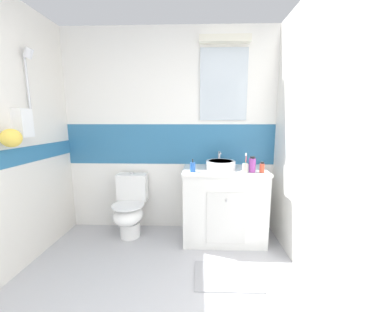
% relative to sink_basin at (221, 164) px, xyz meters
% --- Properties ---
extents(ground_plane, '(3.20, 3.48, 0.04)m').
position_rel_sink_basin_xyz_m(ground_plane, '(-0.61, -0.93, -0.92)').
color(ground_plane, '#B2B2B7').
extents(wall_back_tiled, '(3.20, 0.20, 2.50)m').
position_rel_sink_basin_xyz_m(wall_back_tiled, '(-0.60, 0.32, 0.36)').
color(wall_back_tiled, white).
rests_on(wall_back_tiled, ground_plane).
extents(wall_right_plain, '(0.10, 3.48, 2.50)m').
position_rel_sink_basin_xyz_m(wall_right_plain, '(0.74, -0.93, 0.35)').
color(wall_right_plain, white).
rests_on(wall_right_plain, ground_plane).
extents(vanity_cabinet, '(0.94, 0.57, 0.85)m').
position_rel_sink_basin_xyz_m(vanity_cabinet, '(0.04, -0.00, -0.47)').
color(vanity_cabinet, silver).
rests_on(vanity_cabinet, ground_plane).
extents(sink_basin, '(0.34, 0.38, 0.18)m').
position_rel_sink_basin_xyz_m(sink_basin, '(0.00, 0.00, 0.00)').
color(sink_basin, white).
rests_on(sink_basin, vanity_cabinet).
extents(toilet, '(0.37, 0.50, 0.76)m').
position_rel_sink_basin_xyz_m(toilet, '(-1.08, 0.03, -0.55)').
color(toilet, white).
rests_on(toilet, ground_plane).
extents(toothbrush_cup, '(0.06, 0.06, 0.21)m').
position_rel_sink_basin_xyz_m(toothbrush_cup, '(0.24, -0.17, 0.01)').
color(toothbrush_cup, '#B2ADA3').
rests_on(toothbrush_cup, vanity_cabinet).
extents(soap_dispenser, '(0.06, 0.06, 0.14)m').
position_rel_sink_basin_xyz_m(soap_dispenser, '(-0.31, -0.17, 0.00)').
color(soap_dispenser, '#2659B2').
rests_on(soap_dispenser, vanity_cabinet).
extents(mouthwash_bottle, '(0.07, 0.07, 0.17)m').
position_rel_sink_basin_xyz_m(mouthwash_bottle, '(0.32, -0.16, 0.03)').
color(mouthwash_bottle, '#993F99').
rests_on(mouthwash_bottle, vanity_cabinet).
extents(lotion_bottle_short, '(0.05, 0.05, 0.11)m').
position_rel_sink_basin_xyz_m(lotion_bottle_short, '(0.42, -0.18, 0.00)').
color(lotion_bottle_short, '#D84C33').
rests_on(lotion_bottle_short, vanity_cabinet).
extents(bath_mat, '(0.59, 0.41, 0.01)m').
position_rel_sink_basin_xyz_m(bath_mat, '(0.01, -0.68, -0.90)').
color(bath_mat, '#99999E').
rests_on(bath_mat, ground_plane).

